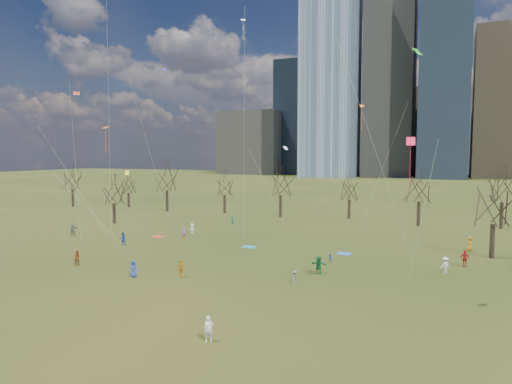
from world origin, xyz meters
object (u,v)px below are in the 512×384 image
at_px(person_1, 209,329).
at_px(blanket_navy, 344,253).
at_px(blanket_teal, 249,247).
at_px(blanket_crimson, 158,237).
at_px(person_0, 133,269).
at_px(person_2, 78,258).
at_px(person_4, 181,269).

bearing_deg(person_1, blanket_navy, 45.53).
xyz_separation_m(blanket_teal, blanket_crimson, (-14.66, 1.52, 0.00)).
bearing_deg(blanket_teal, blanket_crimson, 174.07).
xyz_separation_m(person_0, person_2, (-8.19, 1.39, 0.02)).
distance_m(blanket_teal, person_0, 17.59).
height_order(blanket_navy, blanket_crimson, same).
height_order(blanket_crimson, person_1, person_1).
xyz_separation_m(blanket_teal, person_2, (-12.51, -15.65, 0.81)).
distance_m(blanket_teal, blanket_crimson, 14.74).
distance_m(blanket_teal, person_2, 20.05).
relative_size(person_0, person_2, 0.97).
relative_size(blanket_crimson, person_2, 0.97).
height_order(blanket_crimson, person_0, person_0).
bearing_deg(blanket_crimson, blanket_navy, -1.35).
bearing_deg(person_0, blanket_teal, 67.43).
bearing_deg(blanket_navy, person_0, -131.82).
bearing_deg(person_4, person_0, 60.83).
bearing_deg(blanket_navy, blanket_teal, -175.61).
xyz_separation_m(person_0, person_4, (4.13, 1.75, 0.04)).
distance_m(person_2, person_4, 12.32).
xyz_separation_m(blanket_teal, person_1, (9.34, -27.24, 0.79)).
bearing_deg(blanket_teal, person_0, -104.22).
xyz_separation_m(person_2, person_4, (12.32, 0.35, 0.01)).
distance_m(blanket_navy, person_1, 28.25).
bearing_deg(person_2, blanket_crimson, 42.42).
xyz_separation_m(blanket_crimson, person_4, (14.47, -16.81, 0.82)).
bearing_deg(person_4, person_1, 166.50).
bearing_deg(blanket_crimson, person_1, -50.15).
bearing_deg(blanket_crimson, person_0, -60.86).
relative_size(blanket_crimson, person_4, 0.95).
xyz_separation_m(blanket_navy, person_1, (-2.39, -28.14, 0.79)).
relative_size(blanket_crimson, person_0, 1.00).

